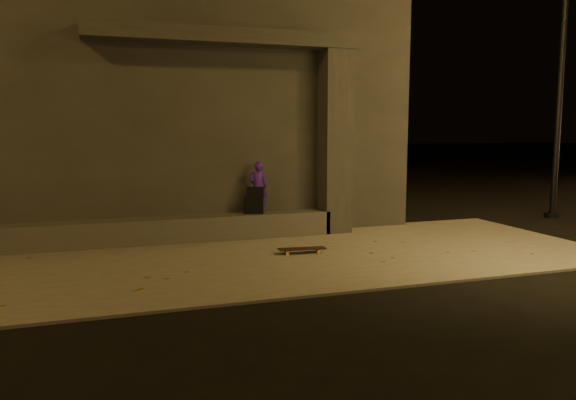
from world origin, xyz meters
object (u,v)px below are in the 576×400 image
object	(u,v)px
backpack	(254,204)
skateboard	(302,249)
column	(335,142)
skateboarder	(258,187)

from	to	relation	value
backpack	skateboard	distance (m)	1.82
column	skateboarder	size ratio (longest dim) A/B	3.60
skateboarder	skateboard	size ratio (longest dim) A/B	1.22
skateboarder	skateboard	bearing A→B (deg)	103.08
column	backpack	xyz separation A→B (m)	(-1.68, 0.00, -1.17)
column	skateboard	bearing A→B (deg)	-127.70
backpack	skateboard	world-z (taller)	backpack
backpack	skateboard	bearing A→B (deg)	-60.10
skateboarder	column	bearing A→B (deg)	-176.39
skateboard	backpack	bearing A→B (deg)	108.42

